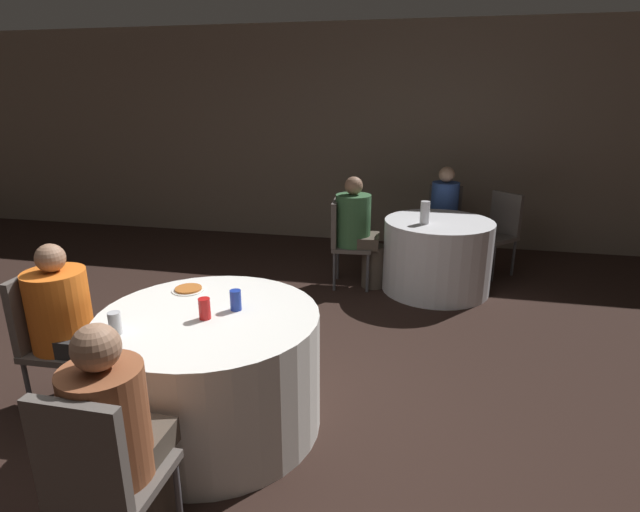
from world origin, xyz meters
name	(u,v)px	position (x,y,z in m)	size (l,w,h in m)	color
ground_plane	(190,425)	(0.00, 0.00, 0.00)	(16.00, 16.00, 0.00)	black
wall_back	(329,136)	(0.00, 4.32, 1.40)	(16.00, 0.06, 2.80)	gray
table_near	(212,371)	(0.15, 0.05, 0.37)	(1.28, 1.28, 0.73)	white
table_far	(437,256)	(1.47, 2.61, 0.37)	(1.08, 1.08, 0.73)	silver
chair_near_south	(98,472)	(0.15, -1.00, 0.54)	(0.40, 0.41, 0.91)	#59514C
chair_near_west	(50,331)	(-0.91, 0.01, 0.54)	(0.42, 0.42, 0.91)	#59514C
chair_far_west	(344,236)	(0.51, 2.54, 0.54)	(0.43, 0.43, 0.91)	#59514C
chair_far_north	(444,218)	(1.54, 3.57, 0.54)	(0.43, 0.43, 0.91)	#59514C
chair_far_northeast	(500,226)	(2.14, 3.29, 0.54)	(0.57, 0.57, 0.91)	#59514C
person_orange_shirt	(72,328)	(-0.74, 0.02, 0.57)	(0.52, 0.36, 1.11)	#282828
person_floral_shirt	(122,439)	(0.15, -0.83, 0.57)	(0.32, 0.50, 1.13)	#4C4238
person_blue_shirt	(443,218)	(1.53, 3.40, 0.57)	(0.32, 0.49, 1.16)	#33384C
person_green_jacket	(359,231)	(0.67, 2.55, 0.59)	(0.52, 0.37, 1.16)	#4C4238
pizza_plate_near	(188,289)	(-0.13, 0.37, 0.74)	(0.21, 0.21, 0.02)	white
soda_can_silver	(115,323)	(-0.22, -0.27, 0.80)	(0.07, 0.07, 0.12)	silver
soda_can_blue	(236,300)	(0.28, 0.15, 0.80)	(0.07, 0.07, 0.12)	#1E38A5
soda_can_red	(204,309)	(0.16, 0.00, 0.80)	(0.07, 0.07, 0.12)	red
bottle_far	(425,213)	(1.32, 2.46, 0.84)	(0.09, 0.09, 0.22)	white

